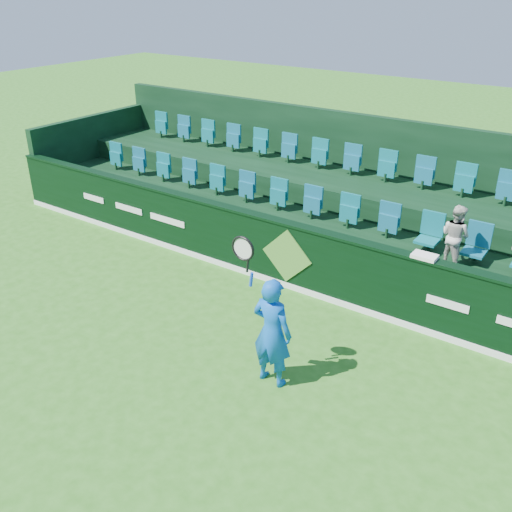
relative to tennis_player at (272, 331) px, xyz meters
The scene contains 10 objects.
ground 2.10m from the tennis_player, 134.86° to the right, with size 60.00×60.00×0.00m, color #286618.
sponsor_hoarding 2.98m from the tennis_player, 116.73° to the left, with size 16.00×0.25×1.35m.
stand_tier_front 4.02m from the tennis_player, 109.62° to the left, with size 16.00×2.00×0.80m, color black.
stand_tier_back 5.82m from the tennis_player, 103.32° to the left, with size 16.00×1.80×1.30m, color black.
stand_rear 6.25m from the tennis_player, 102.38° to the left, with size 16.00×4.10×2.60m.
seat_row_front 4.37m from the tennis_player, 107.86° to the left, with size 13.50×0.50×0.60m, color #0C6770.
seat_row_back 6.14m from the tennis_player, 102.67° to the left, with size 13.50×0.50×0.60m, color #0C6770.
tennis_player is the anchor object (origin of this frame).
spectator_left 4.05m from the tennis_player, 69.69° to the left, with size 0.56×0.44×1.15m, color beige.
towel 2.97m from the tennis_player, 64.87° to the left, with size 0.40×0.26×0.06m, color white.
Camera 1 is at (5.12, -4.46, 5.51)m, focal length 40.00 mm.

